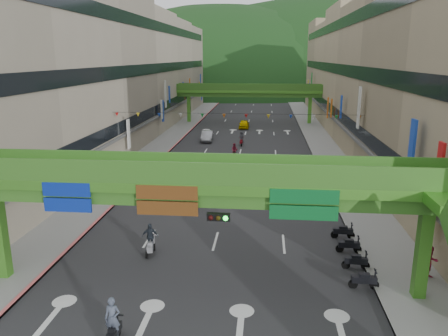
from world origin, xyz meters
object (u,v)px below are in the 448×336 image
object	(u,v)px
overpass_near	(218,199)
car_silver	(207,136)
scooter_rider_mid	(235,151)
pedestrian_red	(429,265)
car_yellow	(244,124)
scooter_rider_near	(113,323)

from	to	relation	value
overpass_near	car_silver	xyz separation A→B (m)	(-6.14, 41.57, -4.47)
scooter_rider_mid	car_silver	bearing A→B (deg)	112.80
overpass_near	pedestrian_red	xyz separation A→B (m)	(11.27, 2.62, -4.28)
car_yellow	pedestrian_red	bearing A→B (deg)	-75.66
scooter_rider_mid	scooter_rider_near	bearing A→B (deg)	-94.40
overpass_near	pedestrian_red	world-z (taller)	overpass_near
pedestrian_red	overpass_near	bearing A→B (deg)	-176.48
scooter_rider_near	scooter_rider_mid	distance (m)	34.66
scooter_rider_mid	car_yellow	world-z (taller)	scooter_rider_mid
scooter_rider_near	scooter_rider_mid	xyz separation A→B (m)	(2.66, 34.56, -0.01)
car_silver	pedestrian_red	xyz separation A→B (m)	(17.41, -38.95, 0.19)
car_yellow	pedestrian_red	world-z (taller)	pedestrian_red
overpass_near	car_yellow	size ratio (longest dim) A/B	6.79
car_silver	scooter_rider_near	bearing A→B (deg)	-90.68
overpass_near	car_yellow	distance (m)	53.69
scooter_rider_mid	overpass_near	bearing A→B (deg)	-87.43
scooter_rider_near	car_yellow	world-z (taller)	scooter_rider_near
overpass_near	car_yellow	world-z (taller)	overpass_near
car_yellow	car_silver	bearing A→B (deg)	-111.24
scooter_rider_near	car_yellow	xyz separation A→B (m)	(2.58, 57.86, -0.33)
scooter_rider_mid	pedestrian_red	size ratio (longest dim) A/B	1.08
overpass_near	scooter_rider_mid	size ratio (longest dim) A/B	14.04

